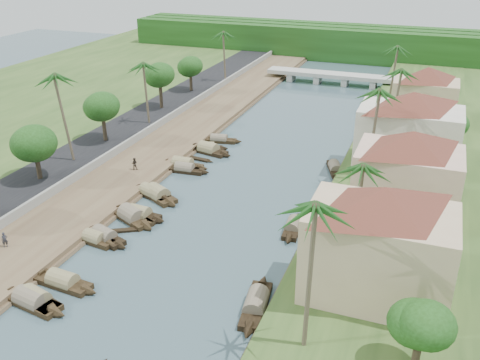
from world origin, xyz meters
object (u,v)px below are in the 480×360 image
(sampan_1, at_px, (35,300))
(building_near, at_px, (379,241))
(bridge, at_px, (332,76))
(sampan_0, at_px, (31,301))
(person_near, at_px, (5,240))

(sampan_1, bearing_deg, building_near, 35.01)
(bridge, height_order, building_near, building_near)
(sampan_0, relative_size, sampan_1, 1.14)
(building_near, relative_size, person_near, 9.08)
(building_near, distance_m, sampan_1, 30.23)
(building_near, xyz_separation_m, sampan_1, (-27.75, -10.39, -5.97))
(bridge, relative_size, sampan_0, 3.28)
(sampan_0, distance_m, sampan_1, 0.34)
(sampan_1, xyz_separation_m, person_near, (-8.23, 5.59, 1.20))
(building_near, bearing_deg, sampan_0, -159.16)
(sampan_1, height_order, person_near, person_near)
(person_near, bearing_deg, sampan_0, -84.26)
(bridge, xyz_separation_m, building_near, (18.99, -74.00, 4.66))
(person_near, bearing_deg, sampan_1, -82.32)
(bridge, bearing_deg, person_near, -102.16)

